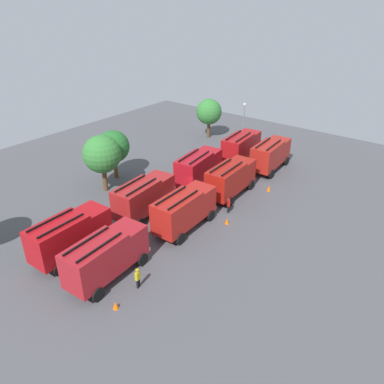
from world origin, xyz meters
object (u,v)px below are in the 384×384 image
object	(u,v)px
fire_truck_2	(231,178)
firefighter_1	(223,149)
firefighter_3	(130,231)
tree_2	(113,147)
firefighter_0	(228,205)
fire_truck_1	(184,209)
fire_truck_4	(70,234)
fire_truck_5	(144,196)
firefighter_2	(248,144)
traffic_cone_2	(227,221)
tree_3	(209,112)
fire_truck_7	(241,146)
tree_1	(102,154)
traffic_cone_0	(116,305)
fire_truck_0	(106,255)
fire_truck_6	(199,167)
firefighter_4	(138,277)
fire_truck_3	(271,154)
lamppost	(244,119)
traffic_cone_1	(269,188)

from	to	relation	value
fire_truck_2	firefighter_1	bearing A→B (deg)	34.62
firefighter_3	tree_2	bearing A→B (deg)	102.45
firefighter_0	firefighter_3	distance (m)	10.43
fire_truck_1	fire_truck_4	size ratio (longest dim) A/B	1.00
fire_truck_5	firefighter_2	xyz separation A→B (m)	(22.04, 1.00, -1.20)
firefighter_3	traffic_cone_2	world-z (taller)	firefighter_3
tree_3	fire_truck_1	bearing A→B (deg)	-149.26
fire_truck_2	firefighter_1	world-z (taller)	fire_truck_2
firefighter_0	tree_3	distance (m)	23.25
fire_truck_7	tree_1	xyz separation A→B (m)	(-16.72, 7.62, 2.23)
fire_truck_7	traffic_cone_0	size ratio (longest dim) A/B	12.24
fire_truck_7	fire_truck_4	bearing A→B (deg)	173.45
fire_truck_1	tree_1	size ratio (longest dim) A/B	1.12
fire_truck_0	fire_truck_2	size ratio (longest dim) A/B	1.00
fire_truck_6	firefighter_0	xyz separation A→B (m)	(-3.50, -6.45, -1.24)
firefighter_0	firefighter_3	bearing A→B (deg)	18.09
fire_truck_7	tree_3	size ratio (longest dim) A/B	1.24
tree_3	fire_truck_6	bearing A→B (deg)	-148.38
fire_truck_4	fire_truck_6	world-z (taller)	same
fire_truck_1	tree_3	world-z (taller)	tree_3
fire_truck_2	traffic_cone_0	distance (m)	19.63
firefighter_4	tree_1	size ratio (longest dim) A/B	0.26
fire_truck_0	firefighter_1	world-z (taller)	fire_truck_0
tree_1	tree_2	xyz separation A→B (m)	(3.04, 1.66, -0.42)
firefighter_4	traffic_cone_0	xyz separation A→B (m)	(-2.55, -0.29, -0.65)
firefighter_0	firefighter_1	size ratio (longest dim) A/B	1.00
fire_truck_7	tree_2	distance (m)	16.63
firefighter_3	tree_3	world-z (taller)	tree_3
firefighter_2	tree_2	bearing A→B (deg)	-155.48
traffic_cone_2	fire_truck_1	bearing A→B (deg)	139.49
fire_truck_4	tree_3	size ratio (longest dim) A/B	1.22
fire_truck_0	fire_truck_2	bearing A→B (deg)	-4.14
fire_truck_7	fire_truck_2	bearing A→B (deg)	-160.74
firefighter_4	traffic_cone_0	world-z (taller)	firefighter_4
firefighter_2	fire_truck_5	bearing A→B (deg)	-128.74
fire_truck_4	fire_truck_3	bearing A→B (deg)	-12.66
fire_truck_4	traffic_cone_0	bearing A→B (deg)	-106.78
fire_truck_5	traffic_cone_2	distance (m)	8.52
fire_truck_2	tree_1	distance (m)	14.25
fire_truck_4	firefighter_0	distance (m)	15.62
traffic_cone_0	traffic_cone_2	xyz separation A→B (m)	(14.23, -0.07, -0.01)
fire_truck_7	firefighter_4	size ratio (longest dim) A/B	4.37
fire_truck_4	firefighter_3	distance (m)	5.29
fire_truck_1	fire_truck_4	world-z (taller)	same
lamppost	fire_truck_3	bearing A→B (deg)	-130.00
firefighter_2	firefighter_3	bearing A→B (deg)	-124.87
fire_truck_3	traffic_cone_1	bearing A→B (deg)	-156.78
fire_truck_3	fire_truck_6	world-z (taller)	same
fire_truck_4	firefighter_4	world-z (taller)	fire_truck_4
fire_truck_1	firefighter_1	xyz separation A→B (m)	(17.65, 7.42, -1.24)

